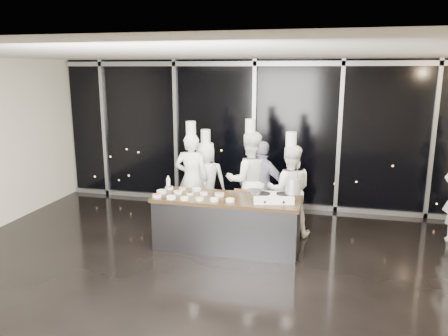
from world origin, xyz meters
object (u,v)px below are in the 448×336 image
(frying_pan, at_px, (253,191))
(chef_left, at_px, (206,180))
(chef_right, at_px, (289,190))
(chef_center, at_px, (250,180))
(stock_pot, at_px, (293,186))
(guest, at_px, (262,186))
(chef_far_left, at_px, (192,178))
(demo_counter, at_px, (227,223))
(stove, at_px, (273,197))

(frying_pan, distance_m, chef_left, 1.89)
(chef_left, bearing_deg, chef_right, 149.85)
(chef_left, height_order, chef_right, chef_right)
(frying_pan, xyz_separation_m, chef_center, (-0.28, 1.17, -0.12))
(frying_pan, height_order, chef_center, chef_center)
(stock_pot, relative_size, chef_center, 0.12)
(guest, distance_m, chef_right, 0.55)
(frying_pan, distance_m, stock_pot, 0.64)
(chef_far_left, height_order, guest, chef_far_left)
(frying_pan, bearing_deg, chef_left, 118.11)
(chef_left, relative_size, chef_right, 0.96)
(stock_pot, distance_m, chef_right, 0.93)
(guest, bearing_deg, chef_right, -175.25)
(demo_counter, height_order, chef_left, chef_left)
(demo_counter, relative_size, chef_left, 1.34)
(demo_counter, height_order, frying_pan, frying_pan)
(stove, distance_m, guest, 1.15)
(demo_counter, distance_m, chef_center, 1.19)
(stove, bearing_deg, frying_pan, 178.59)
(stove, xyz_separation_m, chef_right, (0.17, 0.92, -0.11))
(chef_center, xyz_separation_m, chef_right, (0.77, -0.19, -0.09))
(demo_counter, bearing_deg, chef_center, 80.28)
(chef_center, bearing_deg, guest, 154.99)
(demo_counter, distance_m, chef_right, 1.36)
(demo_counter, height_order, stove, stove)
(chef_center, height_order, guest, chef_center)
(stove, distance_m, chef_left, 2.06)
(stock_pot, xyz_separation_m, guest, (-0.66, 1.03, -0.32))
(chef_far_left, bearing_deg, stock_pot, 148.04)
(frying_pan, relative_size, chef_center, 0.23)
(stove, relative_size, chef_center, 0.34)
(chef_center, bearing_deg, stove, 98.97)
(frying_pan, distance_m, chef_center, 1.21)
(stock_pot, xyz_separation_m, chef_left, (-1.84, 1.31, -0.35))
(demo_counter, xyz_separation_m, frying_pan, (0.46, -0.10, 0.61))
(chef_left, relative_size, guest, 1.08)
(guest, bearing_deg, stock_pot, 144.97)
(guest, bearing_deg, chef_left, 8.89)
(demo_counter, relative_size, stock_pot, 9.89)
(frying_pan, relative_size, chef_left, 0.26)
(demo_counter, xyz_separation_m, stock_pot, (1.09, 0.02, 0.71))
(frying_pan, xyz_separation_m, guest, (-0.04, 1.15, -0.21))
(chef_far_left, relative_size, chef_right, 1.06)
(frying_pan, relative_size, guest, 0.28)
(stove, height_order, chef_right, chef_right)
(chef_far_left, distance_m, chef_center, 1.14)
(demo_counter, distance_m, chef_far_left, 1.47)
(frying_pan, xyz_separation_m, chef_right, (0.49, 0.98, -0.21))
(chef_far_left, xyz_separation_m, guest, (1.38, 0.03, -0.07))
(stock_pot, xyz_separation_m, chef_right, (-0.13, 0.86, -0.31))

